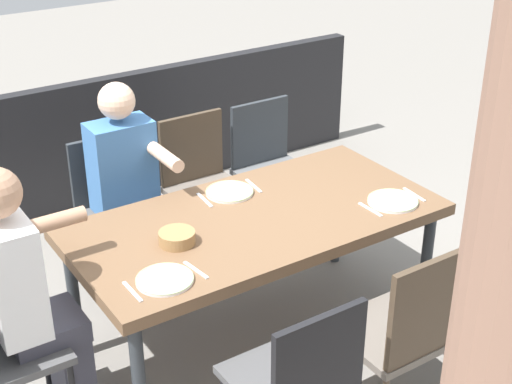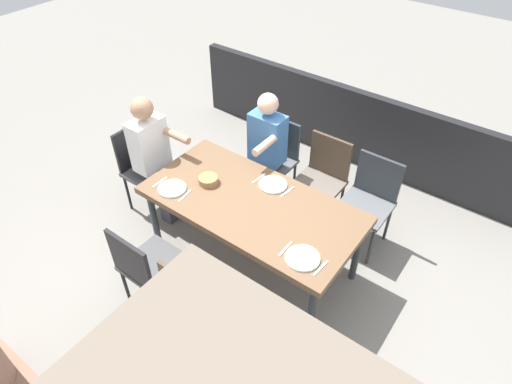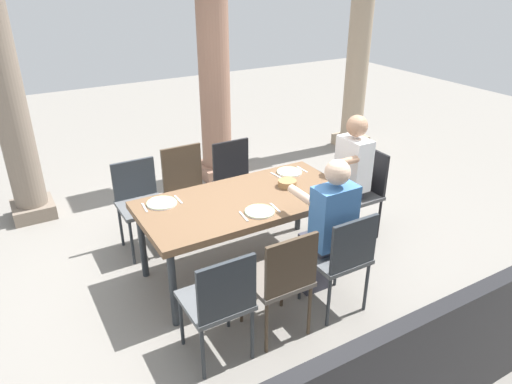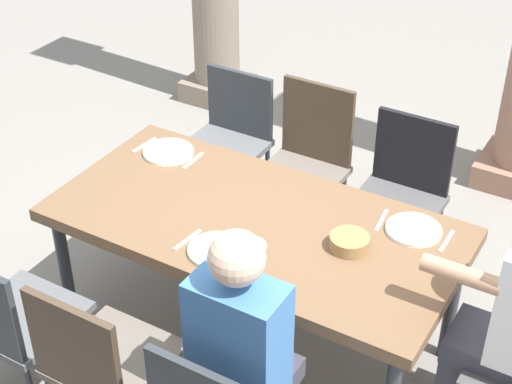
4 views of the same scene
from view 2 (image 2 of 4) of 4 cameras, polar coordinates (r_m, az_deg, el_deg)
ground_plane at (r=4.14m, az=-0.52°, el=-8.83°), size 16.00×16.00×0.00m
dining_table at (r=3.65m, az=-0.58°, el=-2.01°), size 1.84×0.91×0.74m
chair_west_north at (r=3.07m, az=-0.11°, el=-18.36°), size 0.44×0.44×0.88m
chair_west_south at (r=4.10m, az=14.57°, el=-0.67°), size 0.44×0.44×0.90m
chair_mid_north at (r=3.25m, az=-7.46°, el=-13.79°), size 0.44×0.44×0.93m
chair_mid_south at (r=4.24m, az=8.60°, el=2.07°), size 0.44×0.44×0.91m
chair_east_north at (r=3.54m, az=-14.15°, el=-9.18°), size 0.44×0.44×0.89m
chair_east_south at (r=4.46m, az=2.38°, el=4.76°), size 0.44×0.44×0.90m
chair_head_east at (r=4.50m, az=-14.36°, el=3.61°), size 0.44×0.44×0.91m
diner_woman_green at (r=4.27m, az=-12.91°, el=4.51°), size 0.49×0.35×1.30m
diner_man_white at (r=4.24m, az=0.97°, el=5.16°), size 0.34×0.49×1.28m
patio_railing at (r=5.16m, az=12.78°, el=8.22°), size 4.24×0.10×0.90m
plate_0 at (r=3.20m, az=6.09°, el=-8.51°), size 0.26×0.26×0.02m
fork_0 at (r=3.16m, az=8.42°, el=-9.77°), size 0.03×0.17×0.01m
spoon_0 at (r=3.25m, az=3.82°, el=-7.41°), size 0.02×0.17×0.01m
plate_1 at (r=3.77m, az=2.22°, el=1.00°), size 0.25×0.25×0.02m
fork_1 at (r=3.71m, az=4.12°, el=0.04°), size 0.03×0.17×0.01m
spoon_1 at (r=3.84m, az=0.38°, el=1.79°), size 0.03×0.17×0.01m
plate_2 at (r=3.79m, az=-10.86°, el=0.48°), size 0.25×0.25×0.02m
fork_2 at (r=3.71m, az=-9.22°, el=-0.48°), size 0.04×0.17×0.01m
spoon_2 at (r=3.89m, az=-12.41°, el=1.27°), size 0.02×0.17×0.01m
bread_basket at (r=3.80m, az=-6.23°, el=1.58°), size 0.17×0.17×0.06m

